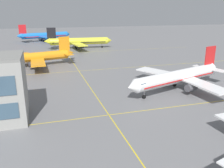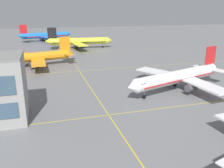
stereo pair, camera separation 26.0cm
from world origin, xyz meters
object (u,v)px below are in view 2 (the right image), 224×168
at_px(airliner_third_row, 32,57).
at_px(airliner_far_right_stand, 45,35).
at_px(airliner_second_row, 179,77).
at_px(airliner_far_left_stand, 79,41).

distance_m(airliner_third_row, airliner_far_right_stand, 80.79).
relative_size(airliner_second_row, airliner_far_left_stand, 0.90).
distance_m(airliner_second_row, airliner_far_right_stand, 125.20).
bearing_deg(airliner_third_row, airliner_far_left_stand, 58.89).
height_order(airliner_third_row, airliner_far_right_stand, airliner_far_right_stand).
bearing_deg(airliner_far_left_stand, airliner_second_row, -79.71).
bearing_deg(airliner_far_right_stand, airliner_third_row, -95.03).
xyz_separation_m(airliner_far_left_stand, airliner_far_right_stand, (-17.46, 39.79, -0.05)).
bearing_deg(airliner_second_row, airliner_far_right_stand, 104.91).
xyz_separation_m(airliner_third_row, airliner_far_left_stand, (24.55, 40.68, 0.33)).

